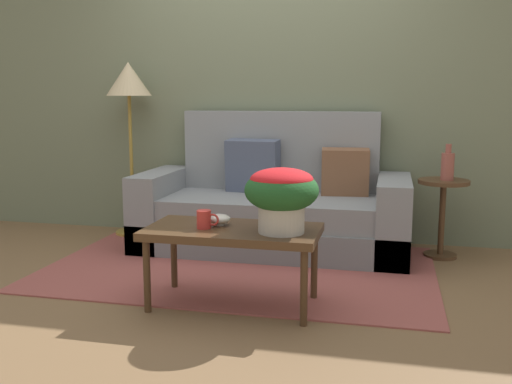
% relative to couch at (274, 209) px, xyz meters
% --- Properties ---
extents(ground_plane, '(14.00, 14.00, 0.00)m').
position_rel_couch_xyz_m(ground_plane, '(-0.13, -0.67, -0.32)').
color(ground_plane, brown).
extents(wall_back, '(6.40, 0.12, 2.64)m').
position_rel_couch_xyz_m(wall_back, '(-0.13, 0.46, 1.00)').
color(wall_back, slate).
rests_on(wall_back, ground).
extents(area_rug, '(2.67, 1.69, 0.01)m').
position_rel_couch_xyz_m(area_rug, '(-0.13, -0.60, -0.31)').
color(area_rug, '#994C47').
rests_on(area_rug, ground).
extents(couch, '(2.08, 0.86, 1.07)m').
position_rel_couch_xyz_m(couch, '(0.00, 0.00, 0.00)').
color(couch, slate).
rests_on(couch, ground).
extents(coffee_table, '(0.98, 0.51, 0.46)m').
position_rel_couch_xyz_m(coffee_table, '(0.02, -1.30, 0.10)').
color(coffee_table, '#442D1B').
rests_on(coffee_table, ground).
extents(side_table, '(0.37, 0.37, 0.59)m').
position_rel_couch_xyz_m(side_table, '(1.27, 0.04, 0.09)').
color(side_table, '#4C331E').
rests_on(side_table, ground).
extents(floor_lamp, '(0.38, 0.38, 1.48)m').
position_rel_couch_xyz_m(floor_lamp, '(-1.29, 0.19, 0.91)').
color(floor_lamp, olive).
rests_on(floor_lamp, ground).
extents(potted_plant, '(0.40, 0.40, 0.36)m').
position_rel_couch_xyz_m(potted_plant, '(0.31, -1.35, 0.37)').
color(potted_plant, '#B7B2A8').
rests_on(potted_plant, coffee_table).
extents(coffee_mug, '(0.13, 0.08, 0.10)m').
position_rel_couch_xyz_m(coffee_mug, '(-0.13, -1.35, 0.19)').
color(coffee_mug, red).
rests_on(coffee_mug, coffee_table).
extents(snack_bowl, '(0.13, 0.13, 0.07)m').
position_rel_couch_xyz_m(snack_bowl, '(-0.07, -1.25, 0.18)').
color(snack_bowl, silver).
rests_on(snack_bowl, coffee_table).
extents(table_vase, '(0.09, 0.09, 0.27)m').
position_rel_couch_xyz_m(table_vase, '(1.29, 0.03, 0.38)').
color(table_vase, '#934C42').
rests_on(table_vase, side_table).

